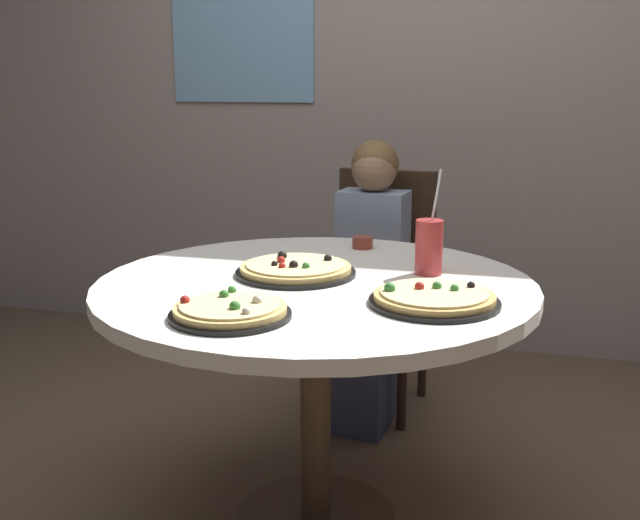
# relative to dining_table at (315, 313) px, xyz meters

# --- Properties ---
(ground_plane) EXTENTS (8.00, 8.00, 0.00)m
(ground_plane) POSITION_rel_dining_table_xyz_m (0.00, 0.00, -0.66)
(ground_plane) COLOR brown
(wall_with_window) EXTENTS (5.20, 0.14, 2.90)m
(wall_with_window) POSITION_rel_dining_table_xyz_m (-0.00, 1.74, 0.80)
(wall_with_window) COLOR #A8998E
(wall_with_window) RESTS_ON ground_plane
(dining_table) EXTENTS (1.24, 1.24, 0.75)m
(dining_table) POSITION_rel_dining_table_xyz_m (0.00, 0.00, 0.00)
(dining_table) COLOR silver
(dining_table) RESTS_ON ground_plane
(chair_wooden) EXTENTS (0.44, 0.44, 0.95)m
(chair_wooden) POSITION_rel_dining_table_xyz_m (0.01, 0.95, -0.13)
(chair_wooden) COLOR #382619
(chair_wooden) RESTS_ON ground_plane
(diner_child) EXTENTS (0.29, 0.42, 1.08)m
(diner_child) POSITION_rel_dining_table_xyz_m (-0.01, 0.77, -0.17)
(diner_child) COLOR #3F4766
(diner_child) RESTS_ON ground_plane
(pizza_veggie) EXTENTS (0.33, 0.33, 0.05)m
(pizza_veggie) POSITION_rel_dining_table_xyz_m (0.35, -0.14, 0.11)
(pizza_veggie) COLOR black
(pizza_veggie) RESTS_ON dining_table
(pizza_cheese) EXTENTS (0.35, 0.35, 0.05)m
(pizza_cheese) POSITION_rel_dining_table_xyz_m (-0.08, 0.05, 0.11)
(pizza_cheese) COLOR black
(pizza_cheese) RESTS_ON dining_table
(pizza_pepperoni) EXTENTS (0.29, 0.29, 0.05)m
(pizza_pepperoni) POSITION_rel_dining_table_xyz_m (-0.11, -0.38, 0.11)
(pizza_pepperoni) COLOR black
(pizza_pepperoni) RESTS_ON dining_table
(soda_cup) EXTENTS (0.08, 0.08, 0.31)m
(soda_cup) POSITION_rel_dining_table_xyz_m (0.30, 0.16, 0.18)
(soda_cup) COLOR #B73333
(soda_cup) RESTS_ON dining_table
(sauce_bowl) EXTENTS (0.07, 0.07, 0.04)m
(sauce_bowl) POSITION_rel_dining_table_xyz_m (0.04, 0.46, 0.11)
(sauce_bowl) COLOR brown
(sauce_bowl) RESTS_ON dining_table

